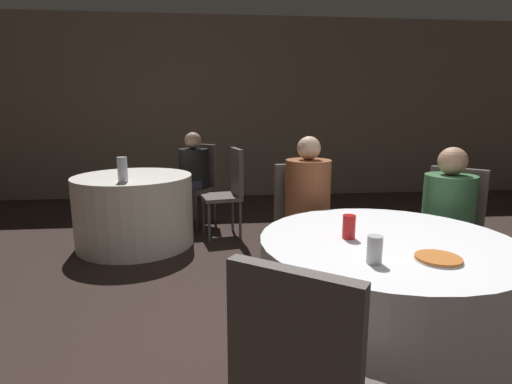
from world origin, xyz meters
The scene contains 15 objects.
ground_plane centered at (0.00, 0.00, 0.00)m, with size 16.00×16.00×0.00m, color #332621.
wall_back centered at (0.00, 4.72, 1.40)m, with size 16.00×0.06×2.80m.
table_near centered at (0.00, 0.12, 0.36)m, with size 1.30×1.30×0.73m.
table_far centered at (-1.71, 2.34, 0.36)m, with size 1.18×1.18×0.73m.
chair_near_north centered at (-0.22, 1.17, 0.57)m, with size 0.47×0.48×0.97m.
chair_near_northeast centered at (0.80, 0.84, 0.57)m, with size 0.57×0.57×0.97m.
chair_far_northeast centered at (-1.07, 3.12, 0.57)m, with size 0.56×0.56×0.97m.
chair_far_east centered at (-0.72, 2.55, 0.57)m, with size 0.48×0.47×0.97m.
person_black_shirt centered at (-1.18, 2.99, 0.58)m, with size 0.47×0.49×1.12m.
person_green_jacket centered at (0.67, 0.72, 0.58)m, with size 0.48×0.47×1.13m.
person_floral_shirt centered at (-0.18, 1.00, 0.60)m, with size 0.38×0.50×1.19m.
pizza_plate_near centered at (0.09, -0.19, 0.73)m, with size 0.20×0.20×0.02m.
soda_can_red centered at (-0.19, 0.15, 0.79)m, with size 0.07×0.07×0.12m.
soda_can_silver centered at (-0.20, -0.19, 0.79)m, with size 0.07×0.07×0.12m.
bottle_far centered at (-1.72, 1.98, 0.84)m, with size 0.09×0.09×0.23m.
Camera 1 is at (-0.86, -1.75, 1.37)m, focal length 28.00 mm.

